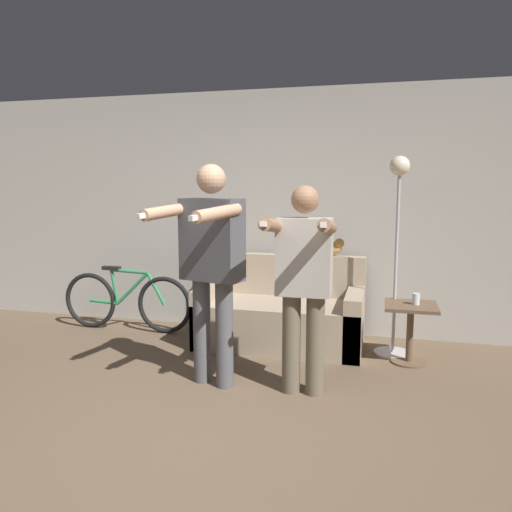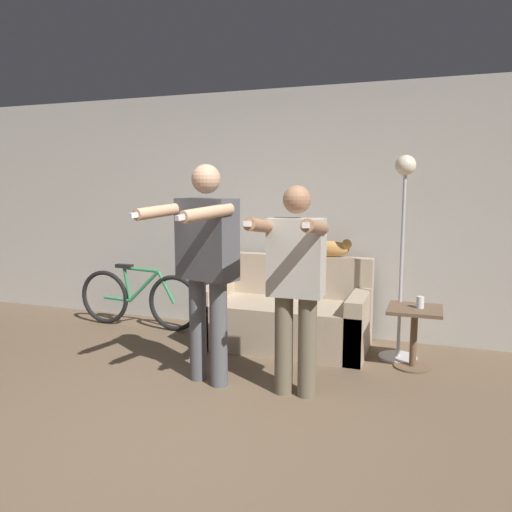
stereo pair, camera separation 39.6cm
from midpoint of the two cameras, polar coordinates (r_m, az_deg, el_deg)
name	(u,v)px [view 1 (the left image)]	position (r m, az deg, el deg)	size (l,w,h in m)	color
ground_plane	(161,456)	(3.25, -14.47, -21.39)	(16.00, 16.00, 0.00)	brown
wall_back	(268,212)	(5.44, -0.66, 5.00)	(10.00, 0.05, 2.60)	#B7B2A8
couch	(281,316)	(5.03, 0.63, -6.95)	(1.61, 0.83, 0.87)	tan
person_left	(211,258)	(3.91, -8.10, -0.27)	(0.68, 0.78, 1.75)	#56565B
person_right	(304,277)	(3.70, 2.43, -2.40)	(0.48, 0.67, 1.59)	#6B604C
cat	(324,248)	(5.13, 5.65, 0.94)	(0.52, 0.12, 0.19)	tan
floor_lamp	(397,229)	(4.71, 13.56, 2.99)	(0.35, 0.35, 1.85)	#B2B2B7
side_table	(410,321)	(4.64, 14.91, -7.23)	(0.46, 0.46, 0.54)	brown
cup	(416,299)	(4.60, 15.50, -4.77)	(0.06, 0.06, 0.10)	silver
bicycle	(127,301)	(5.74, -16.52, -4.99)	(1.53, 0.07, 0.71)	black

